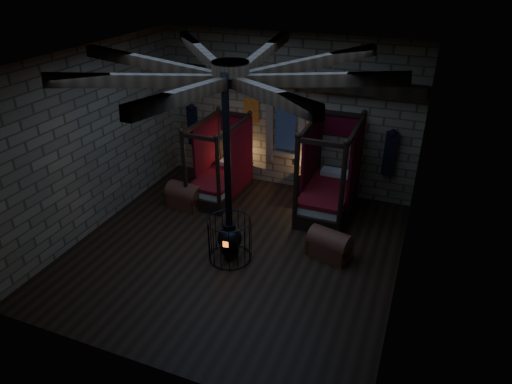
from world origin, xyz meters
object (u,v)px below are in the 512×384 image
at_px(bed_right, 329,190).
at_px(bed_left, 221,177).
at_px(trunk_left, 185,196).
at_px(trunk_right, 329,245).
at_px(stove, 230,235).

bearing_deg(bed_right, bed_left, -175.62).
bearing_deg(trunk_left, bed_right, 25.73).
bearing_deg(trunk_right, bed_right, 118.65).
bearing_deg(bed_right, stove, -117.58).
xyz_separation_m(bed_left, trunk_left, (-0.60, -0.94, -0.22)).
bearing_deg(bed_right, trunk_left, -161.69).
height_order(bed_left, trunk_right, bed_left).
height_order(bed_right, trunk_left, bed_right).
bearing_deg(bed_left, stove, -59.13).
distance_m(trunk_left, trunk_right, 4.10).
bearing_deg(stove, trunk_left, 134.24).
bearing_deg(bed_left, trunk_left, -120.79).
distance_m(bed_right, trunk_right, 2.03).
relative_size(bed_left, stove, 0.52).
bearing_deg(trunk_left, bed_left, 64.80).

